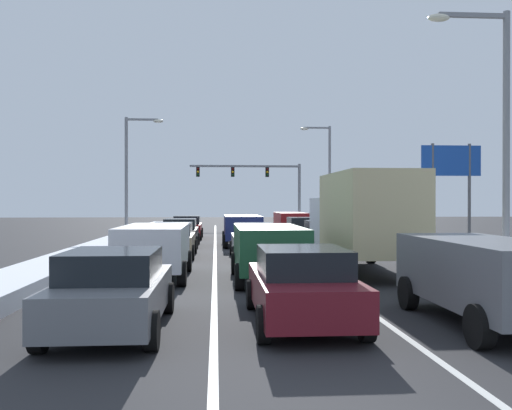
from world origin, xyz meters
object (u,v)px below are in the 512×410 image
Objects in this scene: suv_navy_center_lane_fourth at (242,227)px; street_lamp_right_mid at (326,169)px; sedan_silver_center_lane_third at (254,241)px; sedan_gray_left_lane_nearest at (113,290)px; sedan_black_left_lane_fourth at (180,232)px; street_lamp_right_near at (495,119)px; sedan_tan_right_lane_third at (324,236)px; suv_red_right_lane_fifth at (291,222)px; sedan_red_left_lane_fifth at (187,227)px; traffic_light_gantry at (261,179)px; suv_white_left_lane_second at (155,246)px; sedan_maroon_center_lane_nearest at (302,285)px; sedan_black_right_lane_fourth at (302,230)px; suv_green_center_lane_second at (268,248)px; street_lamp_left_mid at (131,165)px; sedan_tan_left_lane_third at (173,240)px; roadside_sign_right at (451,172)px; suv_gray_right_lane_nearest at (486,273)px; box_truck_right_lane_second at (362,217)px; sedan_charcoal_center_lane_fifth at (242,227)px.

suv_navy_center_lane_fourth is 18.87m from street_lamp_right_mid.
sedan_silver_center_lane_third and sedan_gray_left_lane_nearest have the same top height.
sedan_black_left_lane_fourth is 0.53× the size of street_lamp_right_near.
sedan_tan_right_lane_third is 0.92× the size of suv_red_right_lane_fifth.
sedan_red_left_lane_fifth is 19.33m from traffic_light_gantry.
street_lamp_right_mid reaches higher than suv_white_left_lane_second.
street_lamp_right_mid is (4.10, 7.86, 4.27)m from suv_red_right_lane_fifth.
sedan_maroon_center_lane_nearest is 12.87m from sedan_silver_center_lane_third.
street_lamp_right_mid is (4.97, -7.55, 0.55)m from traffic_light_gantry.
sedan_black_right_lane_fourth is 16.30m from suv_green_center_lane_second.
street_lamp_right_near is at bearing -56.79° from street_lamp_left_mid.
sedan_tan_right_lane_third is 8.07m from sedan_black_left_lane_fourth.
sedan_tan_left_lane_third is at bearing -74.86° from street_lamp_left_mid.
street_lamp_right_near is 12.22m from roadside_sign_right.
sedan_black_right_lane_fourth is 9.65m from sedan_silver_center_lane_third.
suv_red_right_lane_fifth is 1.09× the size of sedan_red_left_lane_fifth.
sedan_silver_center_lane_third is 1.00× the size of sedan_tan_left_lane_third.
suv_gray_right_lane_nearest is 31.18m from street_lamp_left_mid.
sedan_silver_center_lane_third is at bearing -103.28° from suv_red_right_lane_fifth.
box_truck_right_lane_second is 0.81× the size of street_lamp_right_mid.
traffic_light_gantry is at bearing 82.96° from suv_navy_center_lane_fourth.
street_lamp_right_near is at bearing -23.37° from box_truck_right_lane_second.
sedan_tan_left_lane_third is 0.50× the size of street_lamp_right_mid.
suv_green_center_lane_second is (-3.38, -1.76, -0.88)m from box_truck_right_lane_second.
suv_green_center_lane_second is (-3.65, -9.86, 0.25)m from sedan_tan_right_lane_third.
roadside_sign_right is at bearing 37.36° from suv_white_left_lane_second.
sedan_gray_left_lane_nearest is at bearing -90.00° from suv_white_left_lane_second.
street_lamp_right_near reaches higher than sedan_charcoal_center_lane_fifth.
street_lamp_left_mid is at bearing 113.88° from sedan_black_left_lane_fourth.
sedan_silver_center_lane_third is 1.00× the size of sedan_charcoal_center_lane_fifth.
sedan_red_left_lane_fifth is (-3.50, 13.18, 0.00)m from sedan_silver_center_lane_third.
suv_navy_center_lane_fourth is at bearing 100.66° from suv_gray_right_lane_nearest.
sedan_maroon_center_lane_nearest is at bearing -89.31° from suv_navy_center_lane_fourth.
suv_red_right_lane_fifth and suv_white_left_lane_second have the same top height.
sedan_gray_left_lane_nearest is at bearing -98.18° from traffic_light_gantry.
sedan_tan_left_lane_third is (0.04, 14.11, 0.00)m from sedan_gray_left_lane_nearest.
sedan_red_left_lane_fifth is at bearing 110.48° from box_truck_right_lane_second.
sedan_maroon_center_lane_nearest is 19.88m from sedan_black_left_lane_fourth.
sedan_tan_right_lane_third and sedan_red_left_lane_fifth have the same top height.
street_lamp_right_near is (10.71, -13.48, 4.26)m from sedan_black_left_lane_fourth.
suv_white_left_lane_second is 1.09× the size of sedan_black_left_lane_fourth.
sedan_charcoal_center_lane_fifth is at bearing 79.32° from suv_white_left_lane_second.
sedan_gray_left_lane_nearest is at bearing -99.54° from suv_navy_center_lane_fourth.
suv_gray_right_lane_nearest reaches higher than sedan_tan_right_lane_third.
traffic_light_gantry is at bearing 86.42° from sedan_maroon_center_lane_nearest.
street_lamp_right_near reaches higher than suv_green_center_lane_second.
suv_red_right_lane_fifth is 22.86m from suv_white_left_lane_second.
sedan_tan_right_lane_third is 11.54m from suv_white_left_lane_second.
suv_red_right_lane_fifth is 15.88m from traffic_light_gantry.
sedan_tan_right_lane_third and sedan_tan_left_lane_third have the same top height.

